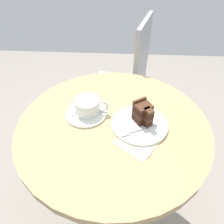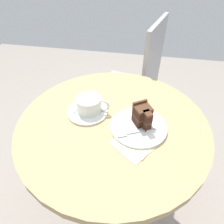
# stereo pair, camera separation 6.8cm
# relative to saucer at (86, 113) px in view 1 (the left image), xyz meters

# --- Properties ---
(ground_plane) EXTENTS (4.40, 4.40, 0.01)m
(ground_plane) POSITION_rel_saucer_xyz_m (0.11, -0.03, -0.76)
(ground_plane) COLOR gray
(ground_plane) RESTS_ON ground
(cafe_table) EXTENTS (0.75, 0.75, 0.75)m
(cafe_table) POSITION_rel_saucer_xyz_m (0.11, -0.03, -0.13)
(cafe_table) COLOR tan
(cafe_table) RESTS_ON ground
(saucer) EXTENTS (0.17, 0.17, 0.01)m
(saucer) POSITION_rel_saucer_xyz_m (0.00, 0.00, 0.00)
(saucer) COLOR silver
(saucer) RESTS_ON cafe_table
(coffee_cup) EXTENTS (0.13, 0.10, 0.06)m
(coffee_cup) POSITION_rel_saucer_xyz_m (0.01, 0.01, 0.04)
(coffee_cup) COLOR silver
(coffee_cup) RESTS_ON saucer
(teaspoon) EXTENTS (0.04, 0.10, 0.00)m
(teaspoon) POSITION_rel_saucer_xyz_m (-0.03, 0.03, 0.01)
(teaspoon) COLOR #B7B7BC
(teaspoon) RESTS_ON saucer
(cake_plate) EXTENTS (0.21, 0.21, 0.01)m
(cake_plate) POSITION_rel_saucer_xyz_m (0.21, -0.05, 0.00)
(cake_plate) COLOR silver
(cake_plate) RESTS_ON cafe_table
(cake_slice) EXTENTS (0.08, 0.09, 0.08)m
(cake_slice) POSITION_rel_saucer_xyz_m (0.22, -0.04, 0.05)
(cake_slice) COLOR #381E14
(cake_slice) RESTS_ON cake_plate
(fork) EXTENTS (0.14, 0.07, 0.00)m
(fork) POSITION_rel_saucer_xyz_m (0.19, -0.10, 0.01)
(fork) COLOR #B7B7BC
(fork) RESTS_ON cake_plate
(napkin) EXTENTS (0.18, 0.18, 0.00)m
(napkin) POSITION_rel_saucer_xyz_m (0.21, -0.13, -0.00)
(napkin) COLOR beige
(napkin) RESTS_ON cafe_table
(cafe_chair) EXTENTS (0.47, 0.47, 0.95)m
(cafe_chair) POSITION_rel_saucer_xyz_m (0.17, 0.58, -0.19)
(cafe_chair) COLOR #9E9EA3
(cafe_chair) RESTS_ON ground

